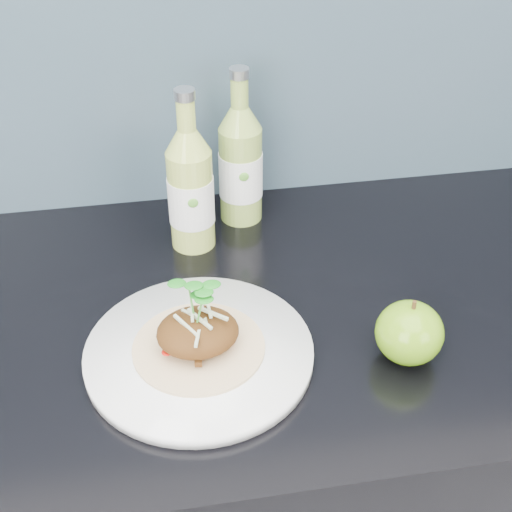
% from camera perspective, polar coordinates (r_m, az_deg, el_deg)
% --- Properties ---
extents(kitchen_counter, '(4.00, 0.60, 0.90)m').
position_cam_1_polar(kitchen_counter, '(1.29, 0.24, -19.06)').
color(kitchen_counter, black).
rests_on(kitchen_counter, ground).
extents(dinner_plate, '(0.29, 0.29, 0.02)m').
position_cam_1_polar(dinner_plate, '(0.87, -4.57, -7.74)').
color(dinner_plate, white).
rests_on(dinner_plate, kitchen_counter).
extents(pork_taco, '(0.16, 0.16, 0.10)m').
position_cam_1_polar(pork_taco, '(0.84, -4.69, -5.95)').
color(pork_taco, tan).
rests_on(pork_taco, dinner_plate).
extents(green_apple, '(0.10, 0.10, 0.09)m').
position_cam_1_polar(green_apple, '(0.87, 12.17, -6.02)').
color(green_apple, '#53810E').
rests_on(green_apple, kitchen_counter).
extents(cider_bottle_left, '(0.08, 0.08, 0.24)m').
position_cam_1_polar(cider_bottle_left, '(1.01, -5.25, 5.32)').
color(cider_bottle_left, '#ACC050').
rests_on(cider_bottle_left, kitchen_counter).
extents(cider_bottle_right, '(0.07, 0.07, 0.24)m').
position_cam_1_polar(cider_bottle_right, '(1.07, -1.24, 7.32)').
color(cider_bottle_right, '#8FAC47').
rests_on(cider_bottle_right, kitchen_counter).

